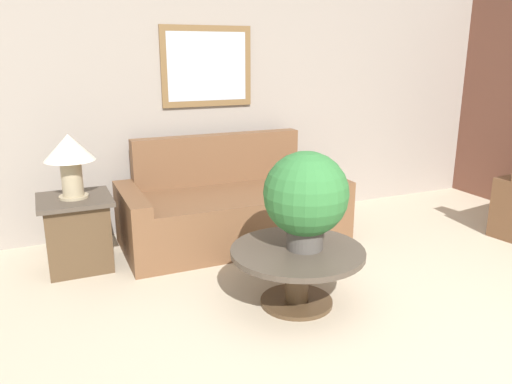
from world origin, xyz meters
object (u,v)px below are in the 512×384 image
Objects in this scene: couch_main at (232,209)px; coffee_table at (297,264)px; table_lamp at (69,154)px; potted_plant_on_table at (306,196)px; side_table at (78,232)px.

couch_main is 1.40m from coffee_table.
couch_main is 1.58m from table_lamp.
couch_main reaches higher than coffee_table.
potted_plant_on_table is at bearing -42.56° from table_lamp.
couch_main is at bearing 88.63° from coffee_table.
couch_main is 1.49m from potted_plant_on_table.
couch_main is at bearing 90.78° from potted_plant_on_table.
table_lamp is (-1.42, -0.08, 0.67)m from couch_main.
table_lamp reaches higher than couch_main.
couch_main is 2.98× the size of potted_plant_on_table.
coffee_table is 1.92m from side_table.
side_table is (-1.39, 1.32, 0.00)m from coffee_table.
potted_plant_on_table is (1.44, -1.32, -0.17)m from table_lamp.
potted_plant_on_table is at bearing -89.22° from couch_main.
side_table is at bearing 180.00° from table_lamp.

